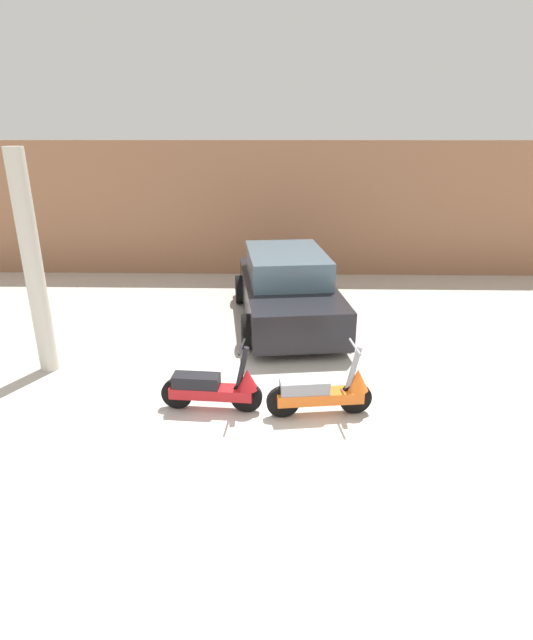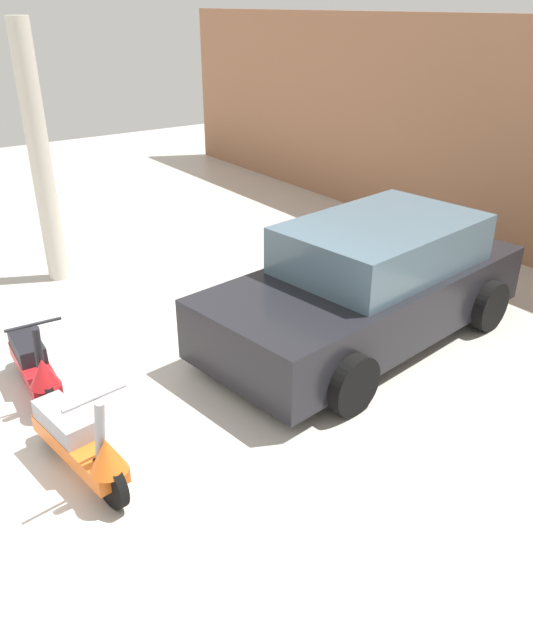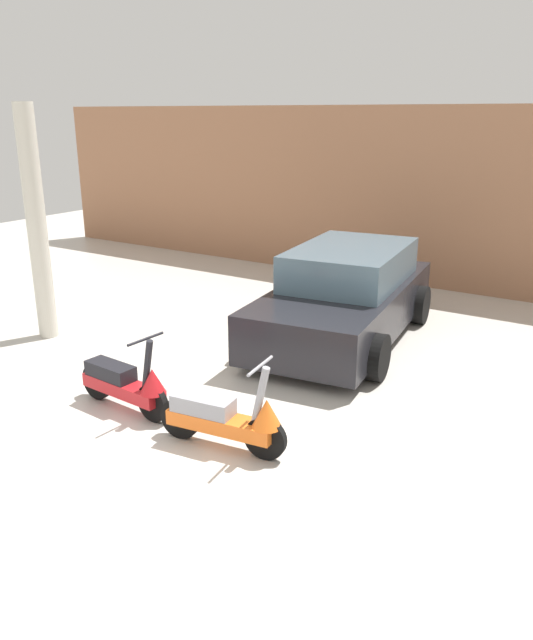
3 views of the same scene
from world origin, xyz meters
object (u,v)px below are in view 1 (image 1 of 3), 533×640
(car_rear_left, at_px, (287,289))
(scooter_front_left, at_px, (216,387))
(scooter_front_right, at_px, (324,391))
(support_column_side, at_px, (33,266))

(car_rear_left, bearing_deg, scooter_front_left, -23.09)
(scooter_front_left, distance_m, car_rear_left, 3.91)
(scooter_front_left, xyz_separation_m, scooter_front_right, (1.55, -0.09, 0.01))
(scooter_front_right, bearing_deg, support_column_side, 156.26)
(scooter_front_left, xyz_separation_m, car_rear_left, (1.07, 3.75, 0.33))
(scooter_front_right, height_order, support_column_side, support_column_side)
(scooter_front_right, distance_m, car_rear_left, 3.88)
(support_column_side, bearing_deg, scooter_front_left, -22.77)
(scooter_front_right, xyz_separation_m, support_column_side, (-4.55, 1.35, 1.42))
(scooter_front_left, height_order, car_rear_left, car_rear_left)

